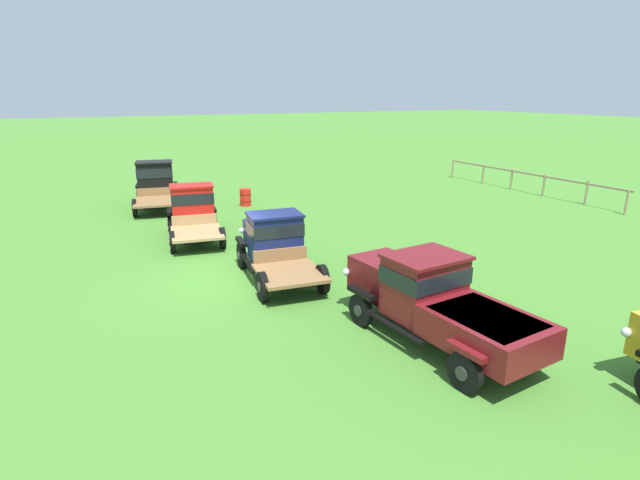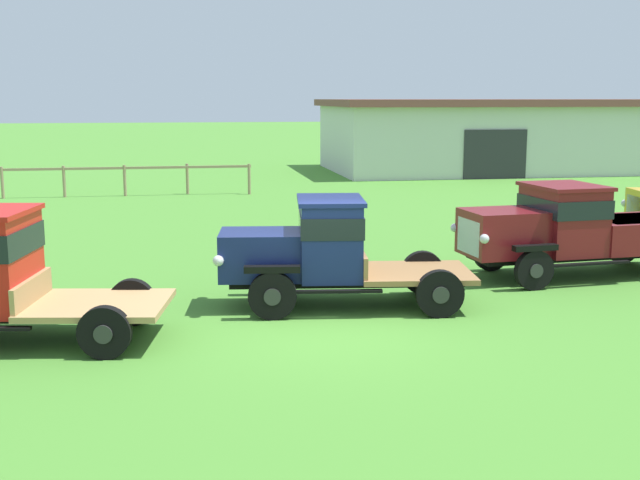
# 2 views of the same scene
# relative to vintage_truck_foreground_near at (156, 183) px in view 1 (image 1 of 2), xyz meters

# --- Properties ---
(ground_plane) EXTENTS (240.00, 240.00, 0.00)m
(ground_plane) POSITION_rel_vintage_truck_foreground_near_xyz_m (12.21, 0.04, -1.21)
(ground_plane) COLOR #47842D
(paddock_fence) EXTENTS (12.58, 0.65, 1.25)m
(paddock_fence) POSITION_rel_vintage_truck_foreground_near_xyz_m (6.44, 20.09, -0.34)
(paddock_fence) COLOR #997F60
(paddock_fence) RESTS_ON ground
(vintage_truck_foreground_near) EXTENTS (5.66, 2.94, 2.33)m
(vintage_truck_foreground_near) POSITION_rel_vintage_truck_foreground_near_xyz_m (0.00, 0.00, 0.00)
(vintage_truck_foreground_near) COLOR black
(vintage_truck_foreground_near) RESTS_ON ground
(vintage_truck_second_in_line) EXTENTS (5.15, 2.65, 2.17)m
(vintage_truck_second_in_line) POSITION_rel_vintage_truck_foreground_near_xyz_m (6.67, 0.33, -0.11)
(vintage_truck_second_in_line) COLOR black
(vintage_truck_second_in_line) RESTS_ON ground
(vintage_truck_midrow_center) EXTENTS (4.99, 2.48, 2.07)m
(vintage_truck_midrow_center) POSITION_rel_vintage_truck_foreground_near_xyz_m (12.41, 1.61, -0.12)
(vintage_truck_midrow_center) COLOR black
(vintage_truck_midrow_center) RESTS_ON ground
(vintage_truck_far_side) EXTENTS (5.57, 2.51, 2.06)m
(vintage_truck_far_side) POSITION_rel_vintage_truck_foreground_near_xyz_m (18.42, 3.22, -0.13)
(vintage_truck_far_side) COLOR black
(vintage_truck_far_side) RESTS_ON ground
(oil_drum_beside_row) EXTENTS (0.60, 0.60, 0.89)m
(oil_drum_beside_row) POSITION_rel_vintage_truck_foreground_near_xyz_m (2.21, 4.11, -0.76)
(oil_drum_beside_row) COLOR red
(oil_drum_beside_row) RESTS_ON ground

